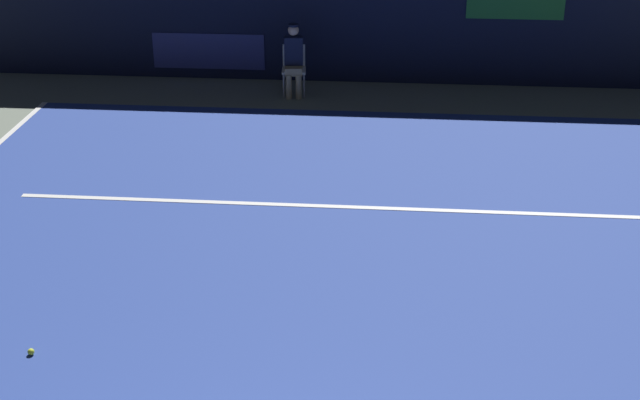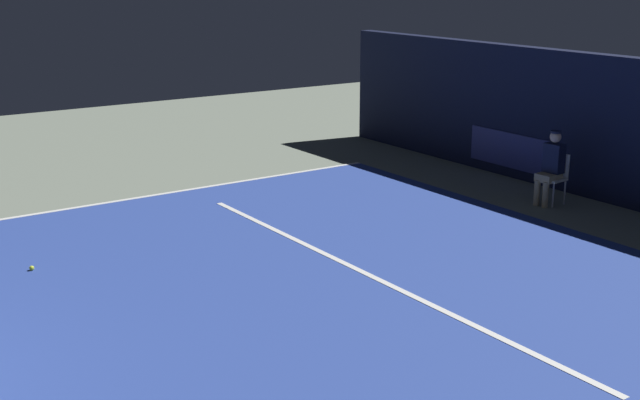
# 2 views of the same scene
# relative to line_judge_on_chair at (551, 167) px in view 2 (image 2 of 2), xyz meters

# --- Properties ---
(ground_plane) EXTENTS (31.77, 31.77, 0.00)m
(ground_plane) POSITION_rel_line_judge_on_chair_xyz_m (0.95, -7.01, -0.69)
(ground_plane) COLOR gray
(court_surface) EXTENTS (10.94, 12.26, 0.01)m
(court_surface) POSITION_rel_line_judge_on_chair_xyz_m (0.95, -7.01, -0.68)
(court_surface) COLOR #2D479E
(court_surface) RESTS_ON ground
(line_sideline_right) EXTENTS (0.10, 12.26, 0.01)m
(line_sideline_right) POSITION_rel_line_judge_on_chair_xyz_m (-4.47, -7.01, -0.67)
(line_sideline_right) COLOR white
(line_sideline_right) RESTS_ON court_surface
(line_service) EXTENTS (8.53, 0.10, 0.01)m
(line_service) POSITION_rel_line_judge_on_chair_xyz_m (0.95, -4.87, -0.67)
(line_service) COLOR white
(line_service) RESTS_ON court_surface
(back_wall) EXTENTS (15.53, 0.33, 2.60)m
(back_wall) POSITION_rel_line_judge_on_chair_xyz_m (0.95, 1.04, 0.61)
(back_wall) COLOR #141933
(back_wall) RESTS_ON ground
(line_judge_on_chair) EXTENTS (0.47, 0.55, 1.32)m
(line_judge_on_chair) POSITION_rel_line_judge_on_chair_xyz_m (0.00, 0.00, 0.00)
(line_judge_on_chair) COLOR white
(line_judge_on_chair) RESTS_ON ground
(tennis_ball) EXTENTS (0.07, 0.07, 0.07)m
(tennis_ball) POSITION_rel_line_judge_on_chair_xyz_m (-1.73, -8.63, -0.64)
(tennis_ball) COLOR #CCE033
(tennis_ball) RESTS_ON court_surface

